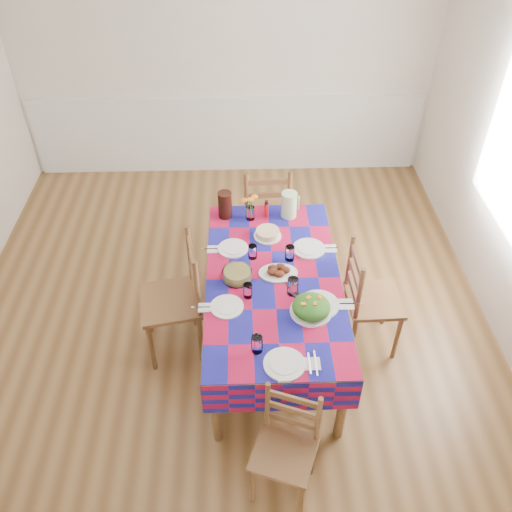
{
  "coord_description": "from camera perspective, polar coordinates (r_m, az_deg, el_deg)",
  "views": [
    {
      "loc": [
        0.15,
        -3.16,
        3.48
      ],
      "look_at": [
        0.24,
        -0.14,
        0.87
      ],
      "focal_mm": 38.0,
      "sensor_mm": 36.0,
      "label": 1
    }
  ],
  "objects": [
    {
      "name": "chair_right",
      "position": [
        4.3,
        11.76,
        -4.53
      ],
      "size": [
        0.42,
        0.44,
        0.98
      ],
      "rotation": [
        0.0,
        0.0,
        1.59
      ],
      "color": "brown",
      "rests_on": "room"
    },
    {
      "name": "chair_near",
      "position": [
        3.54,
        3.14,
        -19.51
      ],
      "size": [
        0.47,
        0.46,
        0.84
      ],
      "rotation": [
        0.0,
        0.0,
        -0.36
      ],
      "color": "brown",
      "rests_on": "room"
    },
    {
      "name": "salad_platter",
      "position": [
        3.77,
        5.84,
        -5.39
      ],
      "size": [
        0.3,
        0.3,
        0.12
      ],
      "color": "white",
      "rests_on": "dining_table"
    },
    {
      "name": "pasta_bowl",
      "position": [
        4.0,
        -1.99,
        -1.97
      ],
      "size": [
        0.22,
        0.22,
        0.08
      ],
      "color": "white",
      "rests_on": "dining_table"
    },
    {
      "name": "chair_far",
      "position": [
        5.08,
        1.07,
        4.77
      ],
      "size": [
        0.46,
        0.44,
        1.0
      ],
      "rotation": [
        0.0,
        0.0,
        3.19
      ],
      "color": "brown",
      "rests_on": "room"
    },
    {
      "name": "name_card",
      "position": [
        3.41,
        3.04,
        -12.91
      ],
      "size": [
        0.08,
        0.03,
        0.02
      ],
      "primitive_type": "cube",
      "color": "white",
      "rests_on": "dining_table"
    },
    {
      "name": "green_pitcher",
      "position": [
        4.56,
        3.5,
        5.41
      ],
      "size": [
        0.13,
        0.13,
        0.23
      ],
      "primitive_type": "cylinder",
      "color": "#C3EDA7",
      "rests_on": "dining_table"
    },
    {
      "name": "chair_left",
      "position": [
        4.2,
        -8.38,
        -4.58
      ],
      "size": [
        0.52,
        0.54,
        1.06
      ],
      "rotation": [
        0.0,
        0.0,
        -1.38
      ],
      "color": "brown",
      "rests_on": "room"
    },
    {
      "name": "wainscot",
      "position": [
        6.39,
        -3.03,
        12.84
      ],
      "size": [
        4.41,
        0.06,
        0.92
      ],
      "color": "white",
      "rests_on": "room"
    },
    {
      "name": "room",
      "position": [
        3.82,
        -3.76,
        6.76
      ],
      "size": [
        4.58,
        5.08,
        2.78
      ],
      "color": "brown",
      "rests_on": "ground"
    },
    {
      "name": "setting_left_far",
      "position": [
        4.23,
        -1.77,
        0.68
      ],
      "size": [
        0.44,
        0.26,
        0.12
      ],
      "rotation": [
        0.0,
        0.0,
        1.57
      ],
      "color": "white",
      "rests_on": "dining_table"
    },
    {
      "name": "tea_pitcher",
      "position": [
        4.56,
        -3.28,
        5.42
      ],
      "size": [
        0.12,
        0.12,
        0.24
      ],
      "primitive_type": "cylinder",
      "color": "black",
      "rests_on": "dining_table"
    },
    {
      "name": "serving_utensils",
      "position": [
        3.96,
        3.9,
        -3.29
      ],
      "size": [
        0.13,
        0.29,
        0.01
      ],
      "color": "black",
      "rests_on": "dining_table"
    },
    {
      "name": "setting_right_far",
      "position": [
        4.24,
        4.96,
        0.63
      ],
      "size": [
        0.49,
        0.28,
        0.12
      ],
      "rotation": [
        0.0,
        0.0,
        -1.57
      ],
      "color": "white",
      "rests_on": "dining_table"
    },
    {
      "name": "dining_table",
      "position": [
        4.08,
        1.84,
        -3.2
      ],
      "size": [
        1.01,
        1.87,
        0.73
      ],
      "color": "brown",
      "rests_on": "room"
    },
    {
      "name": "hot_sauce",
      "position": [
        4.57,
        1.1,
        5.0
      ],
      "size": [
        0.04,
        0.04,
        0.16
      ],
      "primitive_type": "cylinder",
      "color": "red",
      "rests_on": "dining_table"
    },
    {
      "name": "setting_left_near",
      "position": [
        3.82,
        -2.36,
        -4.73
      ],
      "size": [
        0.43,
        0.26,
        0.11
      ],
      "rotation": [
        0.0,
        0.0,
        1.57
      ],
      "color": "white",
      "rests_on": "dining_table"
    },
    {
      "name": "cake",
      "position": [
        4.38,
        1.23,
        2.38
      ],
      "size": [
        0.23,
        0.23,
        0.06
      ],
      "color": "white",
      "rests_on": "dining_table"
    },
    {
      "name": "setting_near_head",
      "position": [
        3.49,
        2.05,
        -10.54
      ],
      "size": [
        0.43,
        0.29,
        0.13
      ],
      "color": "white",
      "rests_on": "dining_table"
    },
    {
      "name": "meat_platter",
      "position": [
        4.05,
        2.35,
        -1.63
      ],
      "size": [
        0.3,
        0.21,
        0.06
      ],
      "color": "white",
      "rests_on": "dining_table"
    },
    {
      "name": "flower_vase",
      "position": [
        4.53,
        -0.61,
        4.92
      ],
      "size": [
        0.15,
        0.12,
        0.23
      ],
      "color": "white",
      "rests_on": "dining_table"
    },
    {
      "name": "setting_right_near",
      "position": [
        3.85,
        5.75,
        -4.38
      ],
      "size": [
        0.53,
        0.31,
        0.14
      ],
      "rotation": [
        0.0,
        0.0,
        -1.57
      ],
      "color": "white",
      "rests_on": "dining_table"
    }
  ]
}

